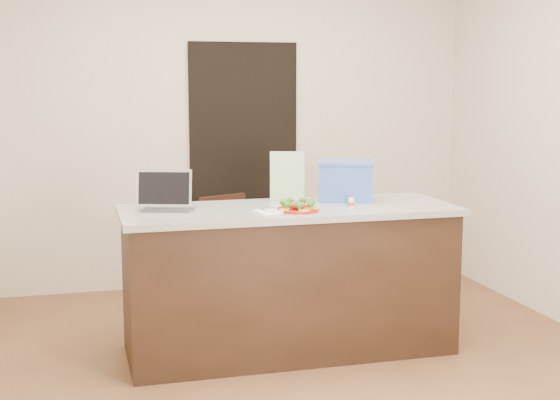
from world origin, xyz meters
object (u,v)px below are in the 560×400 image
object	(u,v)px
napkin	(271,211)
blue_box	(345,180)
island	(289,279)
chair	(225,249)
yogurt_bottle	(351,203)
laptop	(165,200)
plate	(298,209)

from	to	relation	value
napkin	blue_box	distance (m)	0.66
island	napkin	distance (m)	0.51
blue_box	chair	size ratio (longest dim) A/B	0.49
yogurt_bottle	laptop	bearing A→B (deg)	170.18
chair	blue_box	bearing A→B (deg)	-69.51
laptop	plate	bearing A→B (deg)	1.69
island	laptop	bearing A→B (deg)	175.25
plate	chair	size ratio (longest dim) A/B	0.29
napkin	blue_box	bearing A→B (deg)	27.89
yogurt_bottle	laptop	xyz separation A→B (m)	(-1.11, 0.19, 0.03)
plate	blue_box	bearing A→B (deg)	37.38
island	blue_box	size ratio (longest dim) A/B	4.85
plate	yogurt_bottle	world-z (taller)	yogurt_bottle
yogurt_bottle	chair	distance (m)	1.23
laptop	blue_box	world-z (taller)	blue_box
napkin	plate	bearing A→B (deg)	-3.72
laptop	chair	distance (m)	1.06
blue_box	chair	xyz separation A→B (m)	(-0.66, 0.69, -0.56)
island	blue_box	world-z (taller)	blue_box
laptop	blue_box	distance (m)	1.18
blue_box	plate	bearing A→B (deg)	-124.23
island	plate	bearing A→B (deg)	-86.36
blue_box	laptop	bearing A→B (deg)	-156.96
plate	chair	distance (m)	1.12
plate	yogurt_bottle	xyz separation A→B (m)	(0.35, 0.03, 0.02)
laptop	blue_box	xyz separation A→B (m)	(1.17, 0.10, 0.07)
island	napkin	world-z (taller)	napkin
yogurt_bottle	blue_box	world-z (taller)	blue_box
yogurt_bottle	plate	bearing A→B (deg)	-175.38
plate	laptop	distance (m)	0.79
plate	napkin	xyz separation A→B (m)	(-0.16, 0.01, -0.01)
island	yogurt_bottle	world-z (taller)	yogurt_bottle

